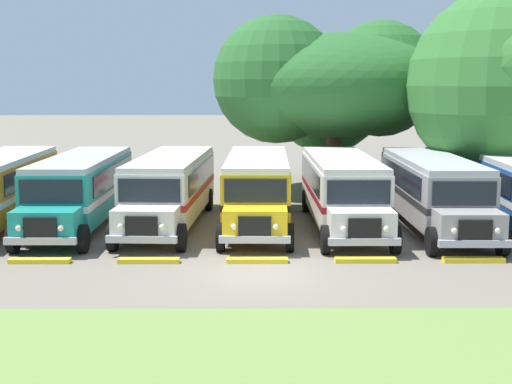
% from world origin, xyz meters
% --- Properties ---
extents(ground_plane, '(220.00, 220.00, 0.00)m').
position_xyz_m(ground_plane, '(0.00, 0.00, 0.00)').
color(ground_plane, slate).
extents(foreground_grass_strip, '(80.00, 8.34, 0.01)m').
position_xyz_m(foreground_grass_strip, '(0.00, -7.53, 0.00)').
color(foreground_grass_strip, olive).
rests_on(foreground_grass_strip, ground_plane).
extents(parked_bus_slot_1, '(2.74, 10.85, 2.82)m').
position_xyz_m(parked_bus_slot_1, '(-7.14, 7.75, 1.58)').
color(parked_bus_slot_1, teal).
rests_on(parked_bus_slot_1, ground_plane).
extents(parked_bus_slot_2, '(3.23, 10.92, 2.82)m').
position_xyz_m(parked_bus_slot_2, '(-3.52, 7.95, 1.58)').
color(parked_bus_slot_2, silver).
rests_on(parked_bus_slot_2, ground_plane).
extents(parked_bus_slot_3, '(2.91, 10.87, 2.82)m').
position_xyz_m(parked_bus_slot_3, '(0.07, 7.92, 1.58)').
color(parked_bus_slot_3, yellow).
rests_on(parked_bus_slot_3, ground_plane).
extents(parked_bus_slot_4, '(2.72, 10.85, 2.82)m').
position_xyz_m(parked_bus_slot_4, '(3.52, 7.55, 1.58)').
color(parked_bus_slot_4, silver).
rests_on(parked_bus_slot_4, ground_plane).
extents(parked_bus_slot_5, '(2.75, 10.85, 2.82)m').
position_xyz_m(parked_bus_slot_5, '(7.15, 7.22, 1.58)').
color(parked_bus_slot_5, '#9E9993').
rests_on(parked_bus_slot_5, ground_plane).
extents(curb_wheelstop_1, '(2.00, 0.36, 0.15)m').
position_xyz_m(curb_wheelstop_1, '(-7.08, 1.47, 0.07)').
color(curb_wheelstop_1, yellow).
rests_on(curb_wheelstop_1, ground_plane).
extents(curb_wheelstop_2, '(2.00, 0.36, 0.15)m').
position_xyz_m(curb_wheelstop_2, '(-3.54, 1.47, 0.07)').
color(curb_wheelstop_2, yellow).
rests_on(curb_wheelstop_2, ground_plane).
extents(curb_wheelstop_3, '(2.00, 0.36, 0.15)m').
position_xyz_m(curb_wheelstop_3, '(0.00, 1.47, 0.07)').
color(curb_wheelstop_3, yellow).
rests_on(curb_wheelstop_3, ground_plane).
extents(curb_wheelstop_4, '(2.00, 0.36, 0.15)m').
position_xyz_m(curb_wheelstop_4, '(3.54, 1.47, 0.07)').
color(curb_wheelstop_4, yellow).
rests_on(curb_wheelstop_4, ground_plane).
extents(curb_wheelstop_5, '(2.00, 0.36, 0.15)m').
position_xyz_m(curb_wheelstop_5, '(7.08, 1.47, 0.07)').
color(curb_wheelstop_5, yellow).
rests_on(curb_wheelstop_5, ground_plane).
extents(broad_shade_tree, '(12.32, 12.47, 9.27)m').
position_xyz_m(broad_shade_tree, '(4.11, 17.87, 5.66)').
color(broad_shade_tree, brown).
rests_on(broad_shade_tree, ground_plane).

